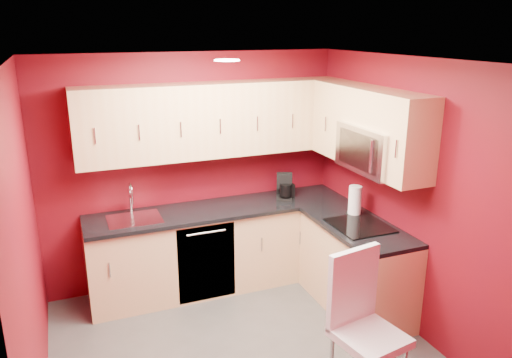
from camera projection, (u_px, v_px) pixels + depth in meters
floor at (243, 350)px, 4.41m from camera, size 3.20×3.20×0.00m
ceiling at (240, 61)px, 3.68m from camera, size 3.20×3.20×0.00m
wall_back at (193, 171)px, 5.38m from camera, size 3.20×0.00×3.20m
wall_front at (336, 313)px, 2.71m from camera, size 3.20×0.00×3.20m
wall_left at (26, 250)px, 3.48m from camera, size 0.00×3.00×3.00m
wall_right at (403, 195)px, 4.61m from camera, size 0.00×3.00×3.00m
base_cabinets_back at (221, 248)px, 5.42m from camera, size 2.80×0.60×0.87m
base_cabinets_right at (356, 268)px, 4.97m from camera, size 0.60×1.30×0.87m
countertop_back at (221, 209)px, 5.27m from camera, size 2.80×0.63×0.04m
countertop_right at (358, 227)px, 4.82m from camera, size 0.63×1.27×0.04m
upper_cabinets_back at (215, 119)px, 5.12m from camera, size 2.80×0.35×0.75m
upper_cabinets_right at (365, 120)px, 4.76m from camera, size 0.35×1.55×0.75m
microwave at (375, 149)px, 4.60m from camera, size 0.42×0.76×0.42m
cooktop at (360, 226)px, 4.78m from camera, size 0.50×0.55×0.01m
sink at (134, 215)px, 4.95m from camera, size 0.52×0.42×0.35m
dishwasher_front at (207, 263)px, 5.07m from camera, size 0.60×0.02×0.82m
downlight at (227, 60)px, 3.95m from camera, size 0.20×0.20×0.01m
coffee_maker at (284, 187)px, 5.47m from camera, size 0.25×0.28×0.28m
napkin_holder at (287, 190)px, 5.60m from camera, size 0.14×0.14×0.15m
paper_towel at (355, 201)px, 5.02m from camera, size 0.23×0.23×0.30m
dining_chair at (370, 330)px, 3.72m from camera, size 0.54×0.56×1.15m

